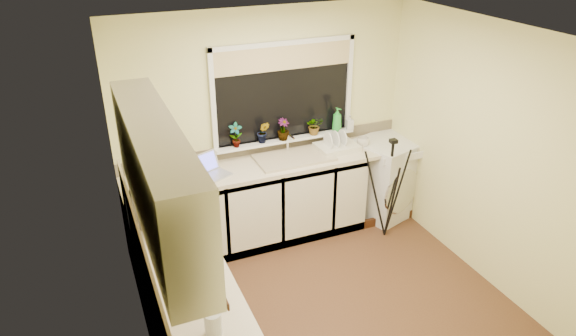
{
  "coord_description": "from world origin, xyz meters",
  "views": [
    {
      "loc": [
        -1.8,
        -3.37,
        3.25
      ],
      "look_at": [
        -0.15,
        0.55,
        1.15
      ],
      "focal_mm": 32.27,
      "sensor_mm": 36.0,
      "label": 1
    }
  ],
  "objects_px": {
    "steel_jar": "(187,275)",
    "microwave": "(158,197)",
    "soap_bottle_green": "(337,120)",
    "plant_d": "(315,126)",
    "tripod": "(389,189)",
    "cup_left": "(193,300)",
    "plant_a": "(236,135)",
    "glass_jug": "(213,324)",
    "soap_bottle_clear": "(350,122)",
    "cup_back": "(363,142)",
    "kettle": "(173,224)",
    "plant_b": "(263,132)",
    "plant_c": "(283,129)",
    "laptop": "(211,169)",
    "washing_machine": "(385,177)"
  },
  "relations": [
    {
      "from": "steel_jar",
      "to": "microwave",
      "type": "xyz_separation_m",
      "value": [
        -0.01,
        1.02,
        0.1
      ]
    },
    {
      "from": "soap_bottle_green",
      "to": "plant_d",
      "type": "bearing_deg",
      "value": 178.45
    },
    {
      "from": "tripod",
      "to": "cup_left",
      "type": "relative_size",
      "value": 13.27
    },
    {
      "from": "microwave",
      "to": "steel_jar",
      "type": "bearing_deg",
      "value": -157.8
    },
    {
      "from": "plant_a",
      "to": "cup_left",
      "type": "height_order",
      "value": "plant_a"
    },
    {
      "from": "glass_jug",
      "to": "soap_bottle_clear",
      "type": "xyz_separation_m",
      "value": [
        2.24,
        2.34,
        0.15
      ]
    },
    {
      "from": "soap_bottle_clear",
      "to": "cup_back",
      "type": "xyz_separation_m",
      "value": [
        0.07,
        -0.2,
        -0.18
      ]
    },
    {
      "from": "kettle",
      "to": "cup_back",
      "type": "height_order",
      "value": "kettle"
    },
    {
      "from": "glass_jug",
      "to": "plant_d",
      "type": "height_order",
      "value": "plant_d"
    },
    {
      "from": "soap_bottle_clear",
      "to": "soap_bottle_green",
      "type": "bearing_deg",
      "value": 177.44
    },
    {
      "from": "microwave",
      "to": "plant_b",
      "type": "xyz_separation_m",
      "value": [
        1.26,
        0.78,
        0.11
      ]
    },
    {
      "from": "steel_jar",
      "to": "plant_b",
      "type": "relative_size",
      "value": 0.5
    },
    {
      "from": "glass_jug",
      "to": "plant_c",
      "type": "relative_size",
      "value": 0.68
    },
    {
      "from": "laptop",
      "to": "plant_a",
      "type": "distance_m",
      "value": 0.47
    },
    {
      "from": "soap_bottle_green",
      "to": "plant_c",
      "type": "bearing_deg",
      "value": 179.8
    },
    {
      "from": "cup_left",
      "to": "plant_b",
      "type": "bearing_deg",
      "value": 58.28
    },
    {
      "from": "tripod",
      "to": "plant_c",
      "type": "bearing_deg",
      "value": 131.34
    },
    {
      "from": "plant_b",
      "to": "washing_machine",
      "type": "bearing_deg",
      "value": -9.73
    },
    {
      "from": "laptop",
      "to": "soap_bottle_green",
      "type": "distance_m",
      "value": 1.55
    },
    {
      "from": "laptop",
      "to": "cup_back",
      "type": "bearing_deg",
      "value": -23.84
    },
    {
      "from": "tripod",
      "to": "plant_d",
      "type": "bearing_deg",
      "value": 116.8
    },
    {
      "from": "cup_back",
      "to": "plant_b",
      "type": "bearing_deg",
      "value": 169.1
    },
    {
      "from": "washing_machine",
      "to": "microwave",
      "type": "bearing_deg",
      "value": 173.82
    },
    {
      "from": "washing_machine",
      "to": "glass_jug",
      "type": "height_order",
      "value": "glass_jug"
    },
    {
      "from": "steel_jar",
      "to": "glass_jug",
      "type": "bearing_deg",
      "value": -86.46
    },
    {
      "from": "plant_b",
      "to": "microwave",
      "type": "bearing_deg",
      "value": -148.26
    },
    {
      "from": "plant_a",
      "to": "cup_left",
      "type": "bearing_deg",
      "value": -115.16
    },
    {
      "from": "kettle",
      "to": "soap_bottle_clear",
      "type": "relative_size",
      "value": 1.2
    },
    {
      "from": "microwave",
      "to": "soap_bottle_clear",
      "type": "distance_m",
      "value": 2.41
    },
    {
      "from": "laptop",
      "to": "tripod",
      "type": "height_order",
      "value": "tripod"
    },
    {
      "from": "cup_back",
      "to": "plant_c",
      "type": "bearing_deg",
      "value": 166.92
    },
    {
      "from": "laptop",
      "to": "cup_left",
      "type": "relative_size",
      "value": 4.34
    },
    {
      "from": "laptop",
      "to": "glass_jug",
      "type": "xyz_separation_m",
      "value": [
        -0.57,
        -2.14,
        0.03
      ]
    },
    {
      "from": "cup_back",
      "to": "steel_jar",
      "type": "bearing_deg",
      "value": -146.0
    },
    {
      "from": "cup_left",
      "to": "washing_machine",
      "type": "bearing_deg",
      "value": 33.85
    },
    {
      "from": "plant_a",
      "to": "cup_left",
      "type": "relative_size",
      "value": 3.03
    },
    {
      "from": "plant_d",
      "to": "cup_left",
      "type": "height_order",
      "value": "plant_d"
    },
    {
      "from": "kettle",
      "to": "glass_jug",
      "type": "xyz_separation_m",
      "value": [
        -0.0,
        -1.2,
        -0.02
      ]
    },
    {
      "from": "tripod",
      "to": "plant_d",
      "type": "relative_size",
      "value": 5.62
    },
    {
      "from": "tripod",
      "to": "steel_jar",
      "type": "bearing_deg",
      "value": -168.06
    },
    {
      "from": "glass_jug",
      "to": "steel_jar",
      "type": "xyz_separation_m",
      "value": [
        -0.03,
        0.56,
        -0.02
      ]
    },
    {
      "from": "soap_bottle_green",
      "to": "tripod",
      "type": "bearing_deg",
      "value": -66.63
    },
    {
      "from": "steel_jar",
      "to": "plant_b",
      "type": "bearing_deg",
      "value": 55.31
    },
    {
      "from": "kettle",
      "to": "microwave",
      "type": "height_order",
      "value": "microwave"
    },
    {
      "from": "tripod",
      "to": "microwave",
      "type": "xyz_separation_m",
      "value": [
        -2.43,
        -0.08,
        0.47
      ]
    },
    {
      "from": "kettle",
      "to": "cup_back",
      "type": "bearing_deg",
      "value": 22.25
    },
    {
      "from": "plant_b",
      "to": "soap_bottle_green",
      "type": "height_order",
      "value": "soap_bottle_green"
    },
    {
      "from": "plant_a",
      "to": "plant_d",
      "type": "distance_m",
      "value": 0.91
    },
    {
      "from": "plant_a",
      "to": "plant_b",
      "type": "bearing_deg",
      "value": 0.24
    },
    {
      "from": "microwave",
      "to": "plant_b",
      "type": "relative_size",
      "value": 2.38
    }
  ]
}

